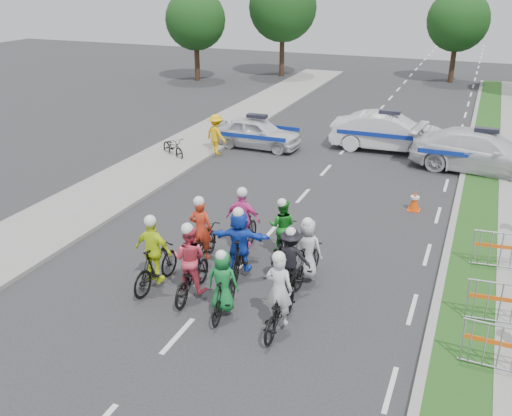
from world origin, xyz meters
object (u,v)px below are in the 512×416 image
at_px(rider_2, 191,269).
at_px(rider_6, 202,241).
at_px(parked_bike, 173,147).
at_px(rider_3, 155,260).
at_px(cone_0, 415,201).
at_px(tree_3, 283,7).
at_px(police_car_2, 483,152).
at_px(barrier_2, 512,253).
at_px(rider_7, 307,256).
at_px(police_car_1, 388,132).
at_px(marshal_hiviz, 216,134).
at_px(rider_1, 224,290).
at_px(tree_4, 458,21).
at_px(rider_9, 244,228).
at_px(tree_0, 196,20).
at_px(police_car_0, 257,133).
at_px(rider_4, 291,266).
at_px(rider_5, 240,247).
at_px(rider_8, 282,235).
at_px(rider_0, 279,303).

bearing_deg(rider_2, rider_6, -76.61).
bearing_deg(parked_bike, rider_3, -120.67).
height_order(rider_3, cone_0, rider_3).
relative_size(cone_0, tree_3, 0.10).
height_order(police_car_2, barrier_2, police_car_2).
height_order(rider_7, police_car_1, rider_7).
bearing_deg(marshal_hiviz, tree_3, -55.74).
relative_size(rider_1, tree_4, 0.27).
height_order(rider_9, marshal_hiviz, rider_9).
height_order(cone_0, tree_0, tree_0).
height_order(rider_3, police_car_0, rider_3).
height_order(rider_9, parked_bike, rider_9).
bearing_deg(police_car_1, cone_0, -166.11).
xyz_separation_m(rider_4, tree_3, (-10.65, 29.24, 4.20)).
xyz_separation_m(rider_5, barrier_2, (6.53, 2.74, -0.25)).
bearing_deg(rider_8, marshal_hiviz, -61.85).
bearing_deg(tree_4, tree_0, -160.56).
bearing_deg(police_car_1, rider_5, 169.40).
relative_size(barrier_2, tree_0, 0.32).
height_order(rider_2, marshal_hiviz, rider_2).
bearing_deg(rider_6, rider_8, -154.68).
xyz_separation_m(rider_2, tree_4, (3.51, 32.37, 3.46)).
xyz_separation_m(rider_2, rider_8, (1.36, 2.77, -0.07)).
xyz_separation_m(rider_2, police_car_0, (-3.23, 12.31, -0.05)).
height_order(rider_0, police_car_2, rider_0).
distance_m(police_car_0, tree_4, 21.45).
xyz_separation_m(rider_3, parked_bike, (-4.98, 9.62, -0.32)).
distance_m(rider_0, rider_5, 2.62).
relative_size(rider_0, tree_4, 0.31).
bearing_deg(rider_7, police_car_0, -57.59).
height_order(rider_0, police_car_1, rider_0).
bearing_deg(rider_8, rider_3, 41.44).
bearing_deg(police_car_2, rider_1, 165.67).
bearing_deg(marshal_hiviz, parked_bike, 59.65).
relative_size(police_car_2, barrier_2, 2.77).
relative_size(rider_3, rider_9, 1.01).
bearing_deg(rider_2, police_car_0, -79.82).
xyz_separation_m(rider_4, police_car_1, (0.09, 12.96, 0.13)).
distance_m(rider_5, tree_0, 28.92).
bearing_deg(tree_3, rider_3, -76.14).
bearing_deg(rider_1, rider_9, -80.95).
height_order(rider_1, rider_4, rider_4).
relative_size(rider_9, parked_bike, 1.19).
distance_m(rider_0, barrier_2, 6.66).
relative_size(rider_1, rider_5, 0.89).
xyz_separation_m(police_car_0, cone_0, (7.54, -4.79, -0.33)).
xyz_separation_m(rider_6, police_car_0, (-2.71, 10.72, 0.02)).
xyz_separation_m(rider_6, marshal_hiviz, (-3.97, 9.16, 0.21)).
bearing_deg(tree_0, rider_6, -62.36).
height_order(rider_5, barrier_2, rider_5).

